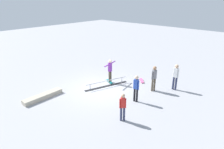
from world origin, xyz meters
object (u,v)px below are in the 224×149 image
(grind_rail, at_px, (107,84))
(skate_ledge, at_px, (43,96))
(skater_main, at_px, (110,69))
(bystander_grey_shirt, at_px, (154,77))
(skateboard_main, at_px, (109,81))
(bystander_blue_shirt, at_px, (136,87))
(bystander_red_shirt, at_px, (123,106))
(bystander_white_shirt, at_px, (176,76))
(loose_skateboard_pink, at_px, (142,80))

(grind_rail, bearing_deg, skate_ledge, -5.29)
(skater_main, bearing_deg, bystander_grey_shirt, 95.85)
(skateboard_main, relative_size, bystander_blue_shirt, 0.50)
(skater_main, relative_size, bystander_grey_shirt, 1.02)
(skateboard_main, distance_m, bystander_red_shirt, 4.78)
(skater_main, distance_m, skateboard_main, 0.93)
(skater_main, bearing_deg, bystander_white_shirt, 105.52)
(bystander_blue_shirt, relative_size, loose_skateboard_pink, 2.30)
(bystander_blue_shirt, bearing_deg, loose_skateboard_pink, -71.26)
(grind_rail, distance_m, skate_ledge, 4.17)
(bystander_blue_shirt, bearing_deg, grind_rail, -16.45)
(skateboard_main, bearing_deg, bystander_white_shirt, 51.89)
(skate_ledge, distance_m, loose_skateboard_pink, 6.82)
(grind_rail, xyz_separation_m, skater_main, (-0.61, -0.24, 0.81))
(bystander_red_shirt, bearing_deg, bystander_grey_shirt, 51.88)
(skater_main, relative_size, bystander_blue_shirt, 1.05)
(loose_skateboard_pink, bearing_deg, bystander_red_shirt, 159.14)
(skate_ledge, distance_m, skateboard_main, 4.64)
(skateboard_main, xyz_separation_m, bystander_red_shirt, (2.98, 3.66, 0.77))
(skate_ledge, xyz_separation_m, skateboard_main, (-4.44, 1.35, -0.06))
(bystander_grey_shirt, distance_m, bystander_white_shirt, 1.43)
(bystander_blue_shirt, bearing_deg, skater_main, -27.01)
(skate_ledge, height_order, bystander_white_shirt, bystander_white_shirt)
(bystander_red_shirt, bearing_deg, skate_ledge, 148.95)
(skater_main, xyz_separation_m, bystander_blue_shirt, (0.98, 2.94, -0.08))
(bystander_white_shirt, bearing_deg, skater_main, -155.92)
(bystander_white_shirt, bearing_deg, bystander_blue_shirt, -111.10)
(bystander_grey_shirt, bearing_deg, loose_skateboard_pink, 85.80)
(grind_rail, relative_size, loose_skateboard_pink, 4.40)
(loose_skateboard_pink, bearing_deg, bystander_grey_shirt, -162.71)
(skater_main, distance_m, bystander_red_shirt, 4.66)
(skateboard_main, distance_m, bystander_blue_shirt, 3.28)
(bystander_red_shirt, xyz_separation_m, bystander_white_shirt, (-5.00, 0.31, 0.15))
(bystander_grey_shirt, bearing_deg, bystander_red_shirt, -146.72)
(skate_ledge, height_order, loose_skateboard_pink, skate_ledge)
(bystander_grey_shirt, bearing_deg, grind_rail, 143.94)
(skate_ledge, relative_size, loose_skateboard_pink, 3.44)
(grind_rail, xyz_separation_m, bystander_white_shirt, (-2.64, 3.66, 0.80))
(loose_skateboard_pink, bearing_deg, skater_main, 93.36)
(grind_rail, bearing_deg, skater_main, -140.15)
(skater_main, xyz_separation_m, bystander_grey_shirt, (-0.95, 2.95, -0.05))
(skate_ledge, bearing_deg, bystander_grey_shirt, 140.87)
(skateboard_main, xyz_separation_m, loose_skateboard_pink, (-1.70, 1.62, 0.00))
(grind_rail, relative_size, bystander_red_shirt, 2.10)
(bystander_blue_shirt, bearing_deg, bystander_grey_shirt, -99.07)
(bystander_blue_shirt, xyz_separation_m, bystander_white_shirt, (-3.01, 0.96, 0.07))
(skater_main, height_order, bystander_red_shirt, skater_main)
(skate_ledge, relative_size, skater_main, 1.42)
(bystander_red_shirt, relative_size, bystander_grey_shirt, 0.88)
(bystander_blue_shirt, bearing_deg, skate_ledge, 29.69)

